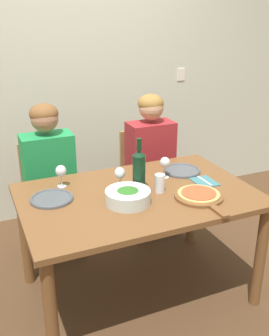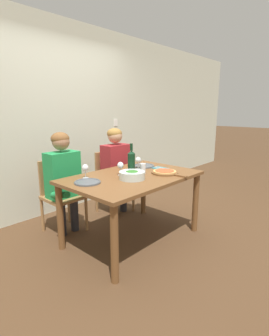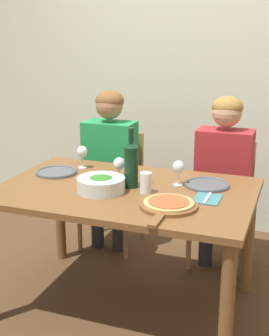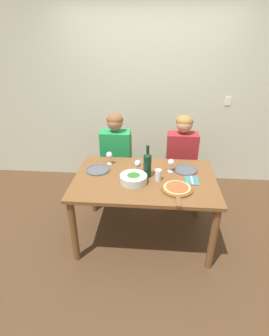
% 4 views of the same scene
% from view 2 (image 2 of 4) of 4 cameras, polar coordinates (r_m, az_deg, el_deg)
% --- Properties ---
extents(ground_plane, '(40.00, 40.00, 0.00)m').
position_cam_2_polar(ground_plane, '(3.18, -0.41, -15.12)').
color(ground_plane, '#4C331E').
extents(back_wall, '(10.00, 0.06, 2.70)m').
position_cam_2_polar(back_wall, '(3.94, -16.30, 10.31)').
color(back_wall, beige).
rests_on(back_wall, ground).
extents(dining_table, '(1.48, 0.96, 0.76)m').
position_cam_2_polar(dining_table, '(2.92, -0.43, -3.60)').
color(dining_table, brown).
rests_on(dining_table, ground).
extents(chair_left, '(0.42, 0.42, 0.88)m').
position_cam_2_polar(chair_left, '(3.36, -15.92, -5.12)').
color(chair_left, '#9E7042').
rests_on(chair_left, ground).
extents(chair_right, '(0.42, 0.42, 0.88)m').
position_cam_2_polar(chair_right, '(3.85, -5.03, -2.36)').
color(chair_right, '#9E7042').
rests_on(chair_right, ground).
extents(person_woman, '(0.47, 0.51, 1.23)m').
position_cam_2_polar(person_woman, '(3.20, -15.19, -1.19)').
color(person_woman, '#28282D').
rests_on(person_woman, ground).
extents(person_man, '(0.47, 0.51, 1.23)m').
position_cam_2_polar(person_man, '(3.71, -3.99, 1.15)').
color(person_man, '#28282D').
rests_on(person_man, ground).
extents(wine_bottle, '(0.08, 0.08, 0.35)m').
position_cam_2_polar(wine_bottle, '(2.91, -0.68, 1.30)').
color(wine_bottle, black).
rests_on(wine_bottle, dining_table).
extents(broccoli_bowl, '(0.27, 0.27, 0.09)m').
position_cam_2_polar(broccoli_bowl, '(2.75, -0.53, -1.55)').
color(broccoli_bowl, silver).
rests_on(broccoli_bowl, dining_table).
extents(dinner_plate_left, '(0.26, 0.26, 0.02)m').
position_cam_2_polar(dinner_plate_left, '(2.65, -10.21, -3.04)').
color(dinner_plate_left, '#4C5156').
rests_on(dinner_plate_left, dining_table).
extents(dinner_plate_right, '(0.26, 0.26, 0.02)m').
position_cam_2_polar(dinner_plate_right, '(3.35, 2.08, 0.49)').
color(dinner_plate_right, '#4C5156').
rests_on(dinner_plate_right, dining_table).
extents(pizza_on_board, '(0.30, 0.44, 0.04)m').
position_cam_2_polar(pizza_on_board, '(3.00, 6.70, -0.90)').
color(pizza_on_board, brown).
rests_on(pizza_on_board, dining_table).
extents(wine_glass_left, '(0.07, 0.07, 0.15)m').
position_cam_2_polar(wine_glass_left, '(2.82, -10.67, -0.11)').
color(wine_glass_left, silver).
rests_on(wine_glass_left, dining_table).
extents(wine_glass_right, '(0.07, 0.07, 0.15)m').
position_cam_2_polar(wine_glass_right, '(3.18, 0.80, 1.58)').
color(wine_glass_right, silver).
rests_on(wine_glass_right, dining_table).
extents(wine_glass_centre, '(0.07, 0.07, 0.15)m').
position_cam_2_polar(wine_glass_centre, '(2.89, -3.08, 0.43)').
color(wine_glass_centre, silver).
rests_on(wine_glass_centre, dining_table).
extents(water_tumbler, '(0.07, 0.07, 0.12)m').
position_cam_2_polar(water_tumbler, '(2.96, 1.80, -0.15)').
color(water_tumbler, silver).
rests_on(water_tumbler, dining_table).
extents(fork_on_napkin, '(0.14, 0.18, 0.01)m').
position_cam_2_polar(fork_on_napkin, '(3.25, 5.62, -0.05)').
color(fork_on_napkin, '#387075').
rests_on(fork_on_napkin, dining_table).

